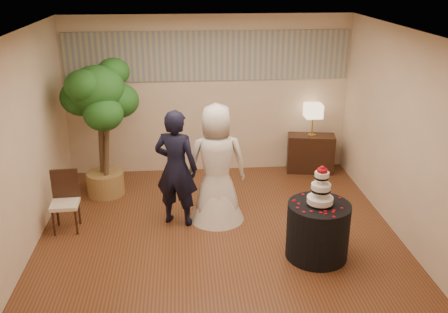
{
  "coord_description": "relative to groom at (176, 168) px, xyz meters",
  "views": [
    {
      "loc": [
        -0.45,
        -6.1,
        3.56
      ],
      "look_at": [
        0.1,
        0.4,
        1.05
      ],
      "focal_mm": 40.0,
      "sensor_mm": 36.0,
      "label": 1
    }
  ],
  "objects": [
    {
      "name": "wall_right",
      "position": [
        3.08,
        -0.48,
        0.54
      ],
      "size": [
        0.06,
        5.0,
        2.8
      ],
      "primitive_type": "cube",
      "color": "beige",
      "rests_on": "ground"
    },
    {
      "name": "wall_left",
      "position": [
        -1.92,
        -0.48,
        0.54
      ],
      "size": [
        0.06,
        5.0,
        2.8
      ],
      "primitive_type": "cube",
      "color": "beige",
      "rests_on": "ground"
    },
    {
      "name": "groom",
      "position": [
        0.0,
        0.0,
        0.0
      ],
      "size": [
        0.73,
        0.6,
        1.72
      ],
      "primitive_type": "imported",
      "rotation": [
        0.0,
        0.0,
        2.79
      ],
      "color": "black",
      "rests_on": "floor"
    },
    {
      "name": "wall_back",
      "position": [
        0.58,
        2.02,
        0.54
      ],
      "size": [
        5.0,
        0.06,
        2.8
      ],
      "primitive_type": "cube",
      "color": "beige",
      "rests_on": "ground"
    },
    {
      "name": "cake_table",
      "position": [
        1.8,
        -1.07,
        -0.49
      ],
      "size": [
        0.82,
        0.82,
        0.74
      ],
      "primitive_type": "cylinder",
      "rotation": [
        0.0,
        0.0,
        0.03
      ],
      "color": "black",
      "rests_on": "floor"
    },
    {
      "name": "side_chair",
      "position": [
        -1.58,
        -0.1,
        -0.43
      ],
      "size": [
        0.42,
        0.44,
        0.87
      ],
      "primitive_type": null,
      "rotation": [
        0.0,
        0.0,
        0.05
      ],
      "color": "black",
      "rests_on": "floor"
    },
    {
      "name": "wall_front",
      "position": [
        0.58,
        -2.98,
        0.54
      ],
      "size": [
        5.0,
        0.06,
        2.8
      ],
      "primitive_type": "cube",
      "color": "beige",
      "rests_on": "ground"
    },
    {
      "name": "ceiling",
      "position": [
        0.58,
        -0.48,
        1.94
      ],
      "size": [
        5.0,
        5.0,
        0.0
      ],
      "primitive_type": "cube",
      "color": "white",
      "rests_on": "wall_back"
    },
    {
      "name": "console",
      "position": [
        2.42,
        1.76,
        -0.51
      ],
      "size": [
        0.89,
        0.51,
        0.7
      ],
      "primitive_type": "cube",
      "rotation": [
        0.0,
        0.0,
        -0.17
      ],
      "color": "black",
      "rests_on": "floor"
    },
    {
      "name": "ficus_tree",
      "position": [
        -1.19,
        1.08,
        0.27
      ],
      "size": [
        1.48,
        1.48,
        2.26
      ],
      "primitive_type": null,
      "rotation": [
        0.0,
        0.0,
        -0.55
      ],
      "color": "#1E541B",
      "rests_on": "floor"
    },
    {
      "name": "table_lamp",
      "position": [
        2.42,
        1.76,
        0.12
      ],
      "size": [
        0.29,
        0.29,
        0.58
      ],
      "primitive_type": null,
      "color": "#CFB389",
      "rests_on": "console"
    },
    {
      "name": "mural_border",
      "position": [
        0.58,
        2.0,
        1.24
      ],
      "size": [
        4.9,
        0.02,
        0.85
      ],
      "primitive_type": "cube",
      "color": "gray",
      "rests_on": "wall_back"
    },
    {
      "name": "bride",
      "position": [
        0.58,
        0.07,
        0.02
      ],
      "size": [
        0.9,
        0.84,
        1.77
      ],
      "primitive_type": "imported",
      "rotation": [
        0.0,
        0.0,
        3.18
      ],
      "color": "white",
      "rests_on": "floor"
    },
    {
      "name": "floor",
      "position": [
        0.58,
        -0.48,
        -0.86
      ],
      "size": [
        5.0,
        5.0,
        0.0
      ],
      "primitive_type": "cube",
      "color": "brown",
      "rests_on": "ground"
    },
    {
      "name": "wedding_cake",
      "position": [
        1.8,
        -1.07,
        0.15
      ],
      "size": [
        0.34,
        0.34,
        0.53
      ],
      "primitive_type": null,
      "color": "white",
      "rests_on": "cake_table"
    }
  ]
}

